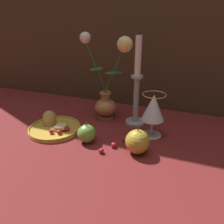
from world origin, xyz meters
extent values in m
plane|color=maroon|center=(0.00, 0.00, 0.00)|extent=(2.40, 2.40, 0.00)
cylinder|color=#B77042|center=(-0.07, 0.15, 0.01)|extent=(0.07, 0.07, 0.01)
ellipsoid|color=#B77042|center=(-0.07, 0.15, 0.05)|extent=(0.09, 0.09, 0.08)
cylinder|color=#B77042|center=(-0.07, 0.15, 0.09)|extent=(0.04, 0.04, 0.04)
torus|color=#B77042|center=(-0.07, 0.15, 0.11)|extent=(0.05, 0.05, 0.01)
cylinder|color=#23662D|center=(-0.12, 0.16, 0.22)|extent=(0.09, 0.01, 0.22)
ellipsoid|color=#23662D|center=(-0.11, 0.16, 0.21)|extent=(0.06, 0.08, 0.00)
sphere|color=silver|center=(-0.16, 0.16, 0.33)|extent=(0.05, 0.05, 0.05)
cylinder|color=#23662D|center=(-0.03, 0.15, 0.21)|extent=(0.09, 0.02, 0.20)
ellipsoid|color=#23662D|center=(-0.04, 0.15, 0.20)|extent=(0.08, 0.07, 0.00)
sphere|color=#EFD67A|center=(0.01, 0.14, 0.31)|extent=(0.06, 0.06, 0.06)
cylinder|color=gold|center=(-0.22, -0.03, 0.01)|extent=(0.20, 0.20, 0.01)
torus|color=gold|center=(-0.22, -0.03, 0.01)|extent=(0.20, 0.20, 0.01)
cylinder|color=tan|center=(-0.25, -0.01, 0.03)|extent=(0.05, 0.05, 0.03)
sphere|color=tan|center=(-0.25, -0.01, 0.04)|extent=(0.05, 0.05, 0.05)
cube|color=#DBBC7A|center=(-0.20, -0.04, 0.01)|extent=(0.04, 0.04, 0.01)
cube|color=#DBBC7A|center=(-0.18, -0.03, 0.03)|extent=(0.05, 0.05, 0.01)
sphere|color=#AD192D|center=(-0.20, -0.07, 0.02)|extent=(0.02, 0.02, 0.02)
sphere|color=#AD192D|center=(-0.17, -0.06, 0.02)|extent=(0.02, 0.02, 0.02)
sphere|color=#AD192D|center=(-0.16, -0.03, 0.02)|extent=(0.02, 0.02, 0.02)
cylinder|color=silver|center=(0.14, 0.07, 0.00)|extent=(0.07, 0.07, 0.00)
cylinder|color=silver|center=(0.14, 0.07, 0.03)|extent=(0.01, 0.01, 0.06)
cone|color=silver|center=(0.14, 0.07, 0.11)|extent=(0.08, 0.08, 0.10)
cone|color=gold|center=(0.14, 0.07, 0.10)|extent=(0.07, 0.07, 0.07)
torus|color=gold|center=(0.14, 0.07, 0.16)|extent=(0.08, 0.08, 0.00)
cylinder|color=#A3A3A8|center=(0.06, 0.14, 0.01)|extent=(0.08, 0.08, 0.01)
cylinder|color=#A3A3A8|center=(0.06, 0.14, 0.10)|extent=(0.02, 0.02, 0.18)
cylinder|color=#A3A3A8|center=(0.06, 0.14, 0.20)|extent=(0.05, 0.05, 0.01)
cylinder|color=white|center=(0.06, 0.14, 0.28)|extent=(0.02, 0.02, 0.14)
cylinder|color=black|center=(0.06, 0.14, 0.35)|extent=(0.00, 0.00, 0.01)
sphere|color=#B2932D|center=(0.12, -0.06, 0.04)|extent=(0.08, 0.08, 0.08)
cylinder|color=#4C3319|center=(0.12, -0.06, 0.09)|extent=(0.00, 0.00, 0.01)
sphere|color=#669938|center=(-0.06, -0.06, 0.03)|extent=(0.06, 0.06, 0.06)
cylinder|color=#4C3319|center=(-0.06, -0.06, 0.07)|extent=(0.00, 0.00, 0.01)
sphere|color=#AD192D|center=(0.01, -0.11, 0.01)|extent=(0.02, 0.02, 0.02)
sphere|color=#AD192D|center=(0.06, -0.01, 0.01)|extent=(0.01, 0.01, 0.01)
sphere|color=#AD192D|center=(0.04, -0.06, 0.01)|extent=(0.02, 0.02, 0.02)
camera|label=1|loc=(0.25, -0.65, 0.41)|focal=35.00mm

